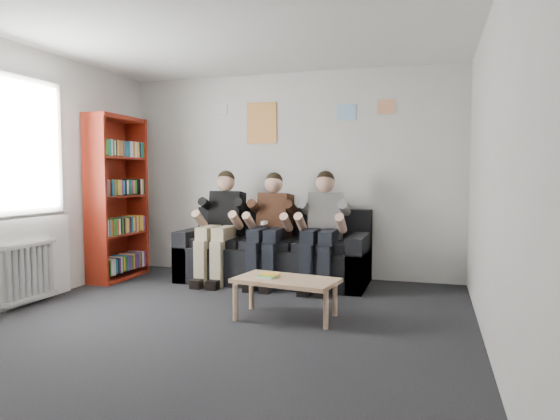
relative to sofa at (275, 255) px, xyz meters
name	(u,v)px	position (x,y,z in m)	size (l,w,h in m)	color
room_shell	(211,175)	(0.08, -2.05, 1.02)	(5.00, 5.00, 5.00)	black
sofa	(275,255)	(0.00, 0.00, 0.00)	(2.35, 0.96, 0.91)	black
bookshelf	(118,198)	(-1.99, -0.44, 0.72)	(0.32, 0.95, 2.10)	maroon
coffee_table	(286,283)	(0.60, -1.55, 0.01)	(0.95, 0.52, 0.38)	tan
game_cases	(268,276)	(0.43, -1.57, 0.07)	(0.20, 0.17, 0.04)	silver
person_left	(220,226)	(-0.66, -0.21, 0.38)	(0.43, 0.91, 1.41)	black
person_middle	(269,229)	(0.00, -0.21, 0.37)	(0.41, 0.88, 1.38)	#492818
person_right	(322,230)	(0.66, -0.21, 0.37)	(0.42, 0.90, 1.40)	silver
radiator	(31,271)	(-2.07, -1.85, 0.02)	(0.10, 0.64, 0.60)	silver
window	(23,206)	(-2.14, -1.85, 0.70)	(0.05, 1.30, 2.36)	white
poster_large	(262,123)	(-0.32, 0.43, 1.72)	(0.42, 0.01, 0.55)	#EAD152
poster_blue	(346,112)	(0.83, 0.43, 1.82)	(0.25, 0.01, 0.20)	#46ACF1
poster_pink	(386,107)	(1.33, 0.43, 1.87)	(0.22, 0.01, 0.18)	#D24180
poster_sign	(221,110)	(-0.92, 0.43, 1.92)	(0.20, 0.01, 0.14)	silver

